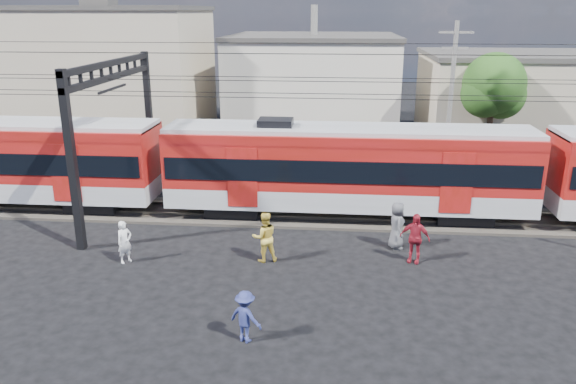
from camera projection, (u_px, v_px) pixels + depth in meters
The scene contains 16 objects.
ground at pixel (334, 304), 18.05m from camera, with size 120.00×120.00×0.00m, color black.
track_bed at pixel (336, 216), 25.61m from camera, with size 70.00×3.40×0.12m, color #2D2823.
rail_near at pixel (336, 219), 24.86m from camera, with size 70.00×0.12×0.12m, color #59544C.
rail_far at pixel (337, 208), 26.28m from camera, with size 70.00×0.12×0.12m, color #59544C.
commuter_train at pixel (352, 167), 24.83m from camera, with size 50.30×3.08×4.17m.
catenary at pixel (143, 102), 24.78m from camera, with size 70.00×9.30×7.52m.
building_west at pixel (106, 73), 40.81m from camera, with size 14.28×10.20×9.30m.
building_midwest at pixel (313, 84), 42.67m from camera, with size 12.24×12.24×7.30m.
building_mideast at pixel (543, 99), 38.61m from camera, with size 16.32×10.20×6.30m.
utility_pole_mid at pixel (451, 97), 30.35m from camera, with size 1.80×0.24×8.50m.
tree_near at pixel (496, 88), 32.96m from camera, with size 3.82×3.64×6.72m.
pedestrian_a at pixel (125, 242), 20.80m from camera, with size 0.59×0.39×1.62m, color white.
pedestrian_b at pixel (265, 237), 20.85m from camera, with size 0.94×0.73×1.93m, color gold.
pedestrian_c at pixel (245, 317), 15.78m from camera, with size 1.00×0.58×1.55m, color navy.
pedestrian_d at pixel (415, 238), 20.77m from camera, with size 1.12×0.47×1.92m, color maroon.
pedestrian_e at pixel (397, 225), 22.02m from camera, with size 0.93×0.60×1.90m, color #4E4E53.
Camera 1 is at (-0.03, -16.13, 8.98)m, focal length 35.00 mm.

